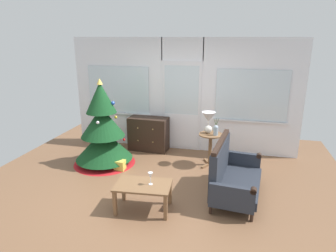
% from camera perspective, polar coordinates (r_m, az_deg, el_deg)
% --- Properties ---
extents(ground_plane, '(6.76, 6.76, 0.00)m').
position_cam_1_polar(ground_plane, '(5.28, -1.99, -12.11)').
color(ground_plane, brown).
extents(back_wall_with_door, '(5.20, 0.14, 2.55)m').
position_cam_1_polar(back_wall_with_door, '(6.77, 2.69, 5.96)').
color(back_wall_with_door, white).
rests_on(back_wall_with_door, ground).
extents(christmas_tree, '(1.28, 1.28, 1.78)m').
position_cam_1_polar(christmas_tree, '(6.21, -12.42, -1.41)').
color(christmas_tree, '#4C331E').
rests_on(christmas_tree, ground).
extents(dresser_cabinet, '(0.92, 0.47, 0.78)m').
position_cam_1_polar(dresser_cabinet, '(6.89, -3.76, -1.51)').
color(dresser_cabinet, black).
rests_on(dresser_cabinet, ground).
extents(settee_sofa, '(0.84, 1.49, 0.96)m').
position_cam_1_polar(settee_sofa, '(5.06, 12.04, -9.11)').
color(settee_sofa, black).
rests_on(settee_sofa, ground).
extents(side_table, '(0.50, 0.48, 0.68)m').
position_cam_1_polar(side_table, '(6.09, 8.17, -3.26)').
color(side_table, brown).
rests_on(side_table, ground).
extents(table_lamp, '(0.28, 0.28, 0.44)m').
position_cam_1_polar(table_lamp, '(5.99, 7.83, 1.23)').
color(table_lamp, silver).
rests_on(table_lamp, side_table).
extents(flower_vase, '(0.11, 0.10, 0.35)m').
position_cam_1_polar(flower_vase, '(5.92, 9.20, -0.69)').
color(flower_vase, '#99ADBC').
rests_on(flower_vase, side_table).
extents(coffee_table, '(0.88, 0.59, 0.43)m').
position_cam_1_polar(coffee_table, '(4.58, -4.81, -11.83)').
color(coffee_table, brown).
rests_on(coffee_table, ground).
extents(wine_glass, '(0.08, 0.08, 0.20)m').
position_cam_1_polar(wine_glass, '(4.48, -3.40, -9.56)').
color(wine_glass, silver).
rests_on(wine_glass, coffee_table).
extents(gift_box, '(0.20, 0.18, 0.20)m').
position_cam_1_polar(gift_box, '(6.02, -9.26, -7.46)').
color(gift_box, '#D8C64C').
rests_on(gift_box, ground).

